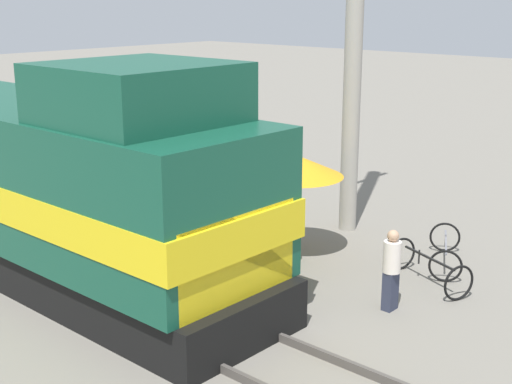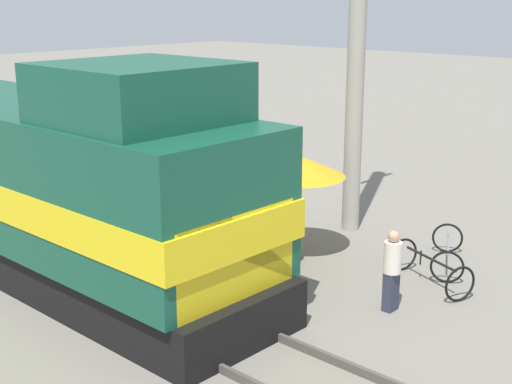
% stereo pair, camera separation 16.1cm
% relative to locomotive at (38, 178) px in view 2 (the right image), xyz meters
% --- Properties ---
extents(ground_plane, '(120.00, 120.00, 0.00)m').
position_rel_locomotive_xyz_m(ground_plane, '(0.00, -4.23, -1.96)').
color(ground_plane, slate).
extents(rail_near, '(0.08, 28.48, 0.15)m').
position_rel_locomotive_xyz_m(rail_near, '(-0.72, -4.23, -1.88)').
color(rail_near, '#4C4742').
rests_on(rail_near, ground_plane).
extents(rail_far, '(0.08, 28.48, 0.15)m').
position_rel_locomotive_xyz_m(rail_far, '(0.72, -4.23, -1.88)').
color(rail_far, '#4C4742').
rests_on(rail_far, ground_plane).
extents(locomotive, '(3.23, 13.49, 4.67)m').
position_rel_locomotive_xyz_m(locomotive, '(0.00, 0.00, 0.00)').
color(locomotive, black).
rests_on(locomotive, ground_plane).
extents(vendor_umbrella, '(2.15, 2.15, 2.37)m').
position_rel_locomotive_xyz_m(vendor_umbrella, '(4.23, -3.82, 0.16)').
color(vendor_umbrella, '#4C4C4C').
rests_on(vendor_umbrella, ground_plane).
extents(billboard_sign, '(1.89, 0.12, 3.44)m').
position_rel_locomotive_xyz_m(billboard_sign, '(6.56, 1.75, 0.63)').
color(billboard_sign, '#595959').
rests_on(billboard_sign, ground_plane).
extents(shrub_cluster, '(0.71, 0.71, 0.71)m').
position_rel_locomotive_xyz_m(shrub_cluster, '(3.80, -3.88, -1.61)').
color(shrub_cluster, '#2D722D').
rests_on(shrub_cluster, ground_plane).
extents(person_bystander, '(0.34, 0.34, 1.60)m').
position_rel_locomotive_xyz_m(person_bystander, '(3.12, -7.05, -1.10)').
color(person_bystander, '#2D3347').
rests_on(person_bystander, ground_plane).
extents(bicycle, '(1.38, 2.01, 0.73)m').
position_rel_locomotive_xyz_m(bicycle, '(4.72, -6.98, -1.58)').
color(bicycle, black).
rests_on(bicycle, ground_plane).
extents(bicycle_spare, '(2.06, 1.54, 0.70)m').
position_rel_locomotive_xyz_m(bicycle_spare, '(5.91, -6.73, -1.60)').
color(bicycle_spare, black).
rests_on(bicycle_spare, ground_plane).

